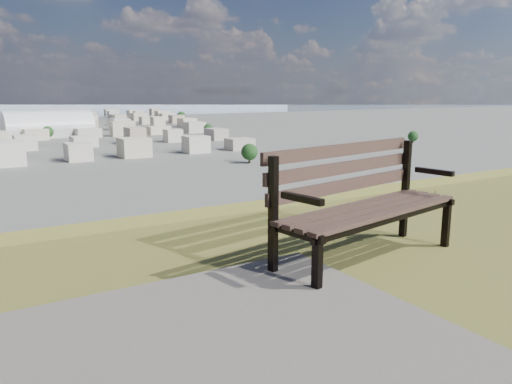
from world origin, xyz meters
TOP-DOWN VIEW (x-y plane):
  - park_bench at (-0.18, 1.92)m, footprint 2.08×1.00m
  - arena at (42.75, 313.85)m, footprint 49.99×24.07m

SIDE VIEW (x-z plane):
  - arena at x=42.75m, z-range -5.42..15.10m
  - park_bench at x=-0.18m, z-range 25.07..26.11m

